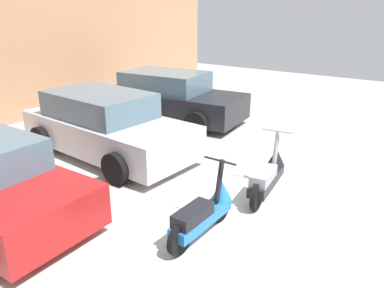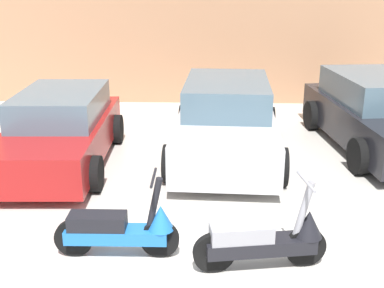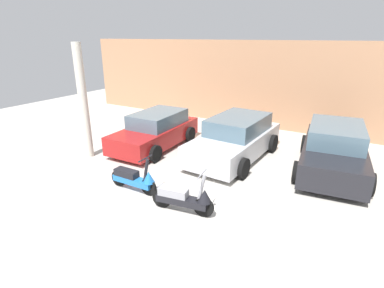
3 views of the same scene
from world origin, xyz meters
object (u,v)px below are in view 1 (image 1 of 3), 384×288
scooter_front_right (268,174)px  car_rear_right (171,97)px  car_rear_center (106,126)px  scooter_front_left (204,212)px

scooter_front_right → car_rear_right: size_ratio=0.36×
car_rear_center → car_rear_right: 3.09m
scooter_front_right → scooter_front_left: bearing=164.6°
scooter_front_left → car_rear_right: car_rear_right is taller
scooter_front_right → car_rear_center: 3.85m
scooter_front_left → car_rear_right: (4.42, 4.22, 0.31)m
scooter_front_right → car_rear_center: car_rear_center is taller
scooter_front_right → car_rear_center: (-0.34, 3.82, 0.29)m
car_rear_center → car_rear_right: (3.03, 0.60, 0.00)m
car_rear_center → scooter_front_left: bearing=-18.2°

